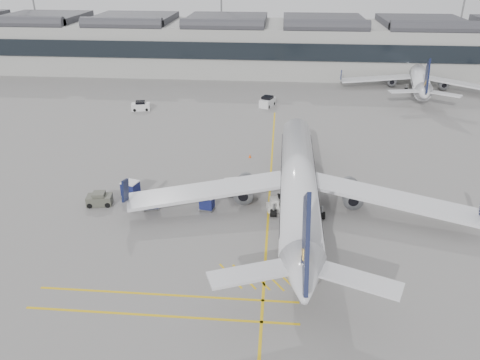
# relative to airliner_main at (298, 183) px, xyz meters

# --- Properties ---
(ground) EXTENTS (220.00, 220.00, 0.00)m
(ground) POSITION_rel_airliner_main_xyz_m (-13.15, -5.51, -3.19)
(ground) COLOR gray
(ground) RESTS_ON ground
(terminal) EXTENTS (200.00, 20.45, 12.40)m
(terminal) POSITION_rel_airliner_main_xyz_m (-13.15, 66.41, 2.95)
(terminal) COLOR #9E9E99
(terminal) RESTS_ON ground
(light_masts) EXTENTS (113.00, 0.60, 25.45)m
(light_masts) POSITION_rel_airliner_main_xyz_m (-14.81, 80.49, 11.30)
(light_masts) COLOR slate
(light_masts) RESTS_ON ground
(apron_markings) EXTENTS (0.25, 60.00, 0.01)m
(apron_markings) POSITION_rel_airliner_main_xyz_m (-3.15, 4.49, -3.18)
(apron_markings) COLOR gold
(apron_markings) RESTS_ON ground
(airliner_main) EXTENTS (37.39, 40.83, 10.86)m
(airliner_main) POSITION_rel_airliner_main_xyz_m (0.00, 0.00, 0.00)
(airliner_main) COLOR silver
(airliner_main) RESTS_ON ground
(airliner_far) EXTENTS (31.26, 34.45, 9.23)m
(airliner_far) POSITION_rel_airliner_main_xyz_m (25.88, 52.30, -0.48)
(airliner_far) COLOR silver
(airliner_far) RESTS_ON ground
(belt_loader) EXTENTS (4.55, 2.08, 1.81)m
(belt_loader) POSITION_rel_airliner_main_xyz_m (-1.61, -0.25, -2.66)
(belt_loader) COLOR silver
(belt_loader) RESTS_ON ground
(baggage_cart_a) EXTENTS (1.99, 1.80, 1.75)m
(baggage_cart_a) POSITION_rel_airliner_main_xyz_m (-7.62, 3.20, -2.25)
(baggage_cart_a) COLOR gray
(baggage_cart_a) RESTS_ON ground
(baggage_cart_b) EXTENTS (2.02, 1.79, 1.82)m
(baggage_cart_b) POSITION_rel_airliner_main_xyz_m (-16.20, -1.26, -2.22)
(baggage_cart_b) COLOR gray
(baggage_cart_b) RESTS_ON ground
(baggage_cart_c) EXTENTS (1.78, 1.55, 1.67)m
(baggage_cart_c) POSITION_rel_airliner_main_xyz_m (-9.97, -0.94, -2.29)
(baggage_cart_c) COLOR gray
(baggage_cart_c) RESTS_ON ground
(baggage_cart_d) EXTENTS (2.28, 2.06, 2.01)m
(baggage_cart_d) POSITION_rel_airliner_main_xyz_m (-19.21, 1.13, -2.11)
(baggage_cart_d) COLOR gray
(baggage_cart_d) RESTS_ON ground
(ramp_agent_a) EXTENTS (0.79, 0.81, 1.88)m
(ramp_agent_a) POSITION_rel_airliner_main_xyz_m (-5.50, 0.88, -2.25)
(ramp_agent_a) COLOR orange
(ramp_agent_a) RESTS_ON ground
(ramp_agent_b) EXTENTS (1.09, 1.06, 1.77)m
(ramp_agent_b) POSITION_rel_airliner_main_xyz_m (-9.91, -0.44, -2.31)
(ramp_agent_b) COLOR orange
(ramp_agent_b) RESTS_ON ground
(pushback_tug) EXTENTS (2.98, 2.10, 1.54)m
(pushback_tug) POSITION_rel_airliner_main_xyz_m (-22.23, -0.91, -2.51)
(pushback_tug) COLOR #4D4E42
(pushback_tug) RESTS_ON ground
(safety_cone_nose) EXTENTS (0.37, 0.37, 0.52)m
(safety_cone_nose) POSITION_rel_airliner_main_xyz_m (-6.20, 13.96, -2.93)
(safety_cone_nose) COLOR #F24C0A
(safety_cone_nose) RESTS_ON ground
(safety_cone_engine) EXTENTS (0.33, 0.33, 0.46)m
(safety_cone_engine) POSITION_rel_airliner_main_xyz_m (0.90, 3.06, -2.96)
(safety_cone_engine) COLOR #F24C0A
(safety_cone_engine) RESTS_ON ground
(service_van_left) EXTENTS (3.49, 2.27, 1.65)m
(service_van_left) POSITION_rel_airliner_main_xyz_m (-27.29, 33.83, -2.45)
(service_van_left) COLOR silver
(service_van_left) RESTS_ON ground
(service_van_mid) EXTENTS (3.06, 4.10, 1.89)m
(service_van_mid) POSITION_rel_airliner_main_xyz_m (-4.60, 38.17, -2.35)
(service_van_mid) COLOR silver
(service_van_mid) RESTS_ON ground
(service_van_right) EXTENTS (3.97, 3.48, 1.84)m
(service_van_right) POSITION_rel_airliner_main_xyz_m (0.42, 22.68, -2.37)
(service_van_right) COLOR silver
(service_van_right) RESTS_ON ground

